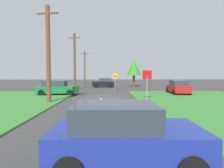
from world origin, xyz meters
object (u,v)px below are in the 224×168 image
(parked_car_near_building, at_px, (57,88))
(car_approaching_junction, at_px, (104,83))
(car_behind_on_main_road, at_px, (124,135))
(utility_pole_near, at_px, (48,54))
(utility_pole_mid, at_px, (75,61))
(stop_sign, at_px, (147,79))
(utility_pole_far, at_px, (85,67))
(direction_sign, at_px, (115,80))
(oak_tree_left, at_px, (134,68))
(car_on_crossroad, at_px, (178,87))

(parked_car_near_building, relative_size, car_approaching_junction, 1.16)
(car_behind_on_main_road, bearing_deg, utility_pole_near, 116.80)
(utility_pole_mid, bearing_deg, stop_sign, -54.14)
(utility_pole_far, distance_m, direction_sign, 17.06)
(utility_pole_near, bearing_deg, oak_tree_left, 64.33)
(car_behind_on_main_road, bearing_deg, car_approaching_junction, 93.03)
(car_behind_on_main_road, height_order, oak_tree_left, oak_tree_left)
(utility_pole_near, xyz_separation_m, utility_pole_far, (-0.49, 26.27, -0.20))
(car_on_crossroad, xyz_separation_m, utility_pole_far, (-13.52, 19.53, 3.00))
(parked_car_near_building, height_order, oak_tree_left, oak_tree_left)
(car_approaching_junction, bearing_deg, parked_car_near_building, 71.28)
(parked_car_near_building, distance_m, direction_sign, 8.22)
(parked_car_near_building, relative_size, utility_pole_far, 0.61)
(stop_sign, relative_size, utility_pole_far, 0.37)
(car_approaching_junction, bearing_deg, utility_pole_mid, 53.84)
(stop_sign, relative_size, utility_pole_mid, 0.32)
(utility_pole_far, bearing_deg, car_on_crossroad, -55.30)
(car_on_crossroad, height_order, utility_pole_mid, utility_pole_mid)
(utility_pole_far, bearing_deg, car_behind_on_main_road, -81.08)
(car_behind_on_main_road, height_order, parked_car_near_building, same)
(parked_car_near_building, distance_m, utility_pole_mid, 8.14)
(stop_sign, bearing_deg, parked_car_near_building, -16.92)
(utility_pole_near, relative_size, oak_tree_left, 1.56)
(car_on_crossroad, distance_m, utility_pole_mid, 15.17)
(car_approaching_junction, bearing_deg, utility_pole_far, -57.85)
(car_behind_on_main_road, xyz_separation_m, utility_pole_mid, (-5.59, 23.82, 3.49))
(parked_car_near_building, relative_size, car_on_crossroad, 1.06)
(stop_sign, xyz_separation_m, utility_pole_far, (-8.76, 24.96, 1.89))
(car_on_crossroad, distance_m, utility_pole_far, 23.94)
(car_on_crossroad, height_order, utility_pole_far, utility_pole_far)
(stop_sign, xyz_separation_m, car_behind_on_main_road, (-2.96, -11.99, -1.11))
(car_behind_on_main_road, xyz_separation_m, utility_pole_near, (-5.31, 10.68, 3.20))
(car_behind_on_main_road, relative_size, utility_pole_far, 0.52)
(car_behind_on_main_road, bearing_deg, utility_pole_mid, 103.58)
(direction_sign, bearing_deg, stop_sign, -74.57)
(stop_sign, distance_m, utility_pole_mid, 14.78)
(utility_pole_far, bearing_deg, utility_pole_mid, -89.07)
(stop_sign, xyz_separation_m, utility_pole_mid, (-8.55, 11.83, 2.38))
(parked_car_near_building, height_order, direction_sign, direction_sign)
(car_approaching_junction, xyz_separation_m, car_on_crossroad, (9.07, -11.67, -0.00))
(oak_tree_left, bearing_deg, car_on_crossroad, -74.56)
(stop_sign, xyz_separation_m, direction_sign, (-2.55, 9.24, -0.36))
(stop_sign, xyz_separation_m, oak_tree_left, (1.19, 18.36, 1.59))
(car_behind_on_main_road, relative_size, parked_car_near_building, 0.85)
(car_behind_on_main_road, distance_m, utility_pole_near, 12.35)
(parked_car_near_building, bearing_deg, utility_pole_near, -81.75)
(utility_pole_mid, height_order, direction_sign, utility_pole_mid)
(car_approaching_junction, xyz_separation_m, utility_pole_mid, (-4.24, -5.28, 3.49))
(car_approaching_junction, relative_size, utility_pole_mid, 0.47)
(utility_pole_mid, bearing_deg, oak_tree_left, 33.88)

